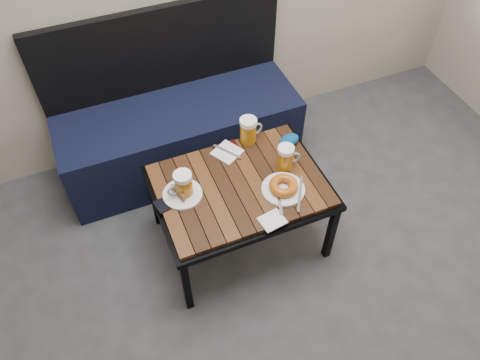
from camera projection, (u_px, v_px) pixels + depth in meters
name	position (u px, v px, depth m)	size (l,w,h in m)	color
bench	(179.00, 129.00, 2.81)	(1.40, 0.50, 0.95)	black
cafe_table	(240.00, 189.00, 2.30)	(0.84, 0.62, 0.47)	black
beer_mug_left	(183.00, 185.00, 2.18)	(0.13, 0.09, 0.14)	#AE670E
beer_mug_centre	(249.00, 130.00, 2.41)	(0.13, 0.10, 0.14)	#AE670E
beer_mug_right	(286.00, 157.00, 2.29)	(0.12, 0.09, 0.13)	#AE670E
plate_pie	(182.00, 192.00, 2.21)	(0.19, 0.19, 0.05)	white
plate_bagel	(283.00, 187.00, 2.23)	(0.23, 0.26, 0.06)	white
napkin_left	(227.00, 152.00, 2.40)	(0.17, 0.17, 0.01)	white
napkin_right	(272.00, 220.00, 2.13)	(0.12, 0.11, 0.01)	white
passport_navy	(168.00, 203.00, 2.19)	(0.08, 0.11, 0.01)	black
passport_burgundy	(231.00, 149.00, 2.42)	(0.08, 0.11, 0.01)	black
knit_pouch	(289.00, 140.00, 2.43)	(0.12, 0.08, 0.05)	navy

